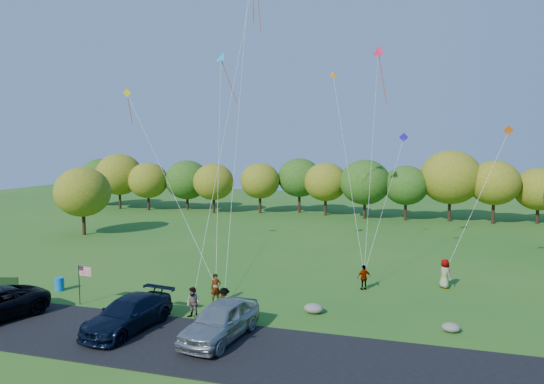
% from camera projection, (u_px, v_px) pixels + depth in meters
% --- Properties ---
extents(ground, '(140.00, 140.00, 0.00)m').
position_uv_depth(ground, '(213.00, 315.00, 26.38)').
color(ground, '#24611B').
rests_on(ground, ground).
extents(asphalt_lane, '(44.00, 6.00, 0.06)m').
position_uv_depth(asphalt_lane, '(179.00, 343.00, 22.55)').
color(asphalt_lane, black).
rests_on(asphalt_lane, ground).
extents(treeline, '(75.69, 28.16, 8.67)m').
position_uv_depth(treeline, '(336.00, 181.00, 60.19)').
color(treeline, '#362013').
rests_on(treeline, ground).
extents(minivan_navy, '(2.90, 5.68, 1.58)m').
position_uv_depth(minivan_navy, '(128.00, 314.00, 24.07)').
color(minivan_navy, black).
rests_on(minivan_navy, asphalt_lane).
extents(minivan_silver, '(2.78, 5.46, 1.78)m').
position_uv_depth(minivan_silver, '(220.00, 320.00, 22.91)').
color(minivan_silver, '#979EA1').
rests_on(minivan_silver, asphalt_lane).
extents(flyer_a, '(0.74, 0.71, 1.70)m').
position_uv_depth(flyer_a, '(216.00, 288.00, 28.38)').
color(flyer_a, '#4C4C59').
rests_on(flyer_a, ground).
extents(flyer_b, '(0.96, 0.83, 1.69)m').
position_uv_depth(flyer_b, '(193.00, 303.00, 25.75)').
color(flyer_b, '#4C4C59').
rests_on(flyer_b, ground).
extents(flyer_c, '(1.21, 1.08, 1.62)m').
position_uv_depth(flyer_c, '(224.00, 303.00, 25.89)').
color(flyer_c, '#4C4C59').
rests_on(flyer_c, ground).
extents(flyer_d, '(1.01, 0.80, 1.60)m').
position_uv_depth(flyer_d, '(364.00, 277.00, 30.86)').
color(flyer_d, '#4C4C59').
rests_on(flyer_d, ground).
extents(flyer_e, '(1.03, 1.10, 1.89)m').
position_uv_depth(flyer_e, '(445.00, 274.00, 31.22)').
color(flyer_e, '#4C4C59').
rests_on(flyer_e, ground).
extents(park_bench, '(1.99, 0.84, 1.12)m').
position_uv_depth(park_bench, '(3.00, 285.00, 29.84)').
color(park_bench, black).
rests_on(park_bench, ground).
extents(trash_barrel, '(0.56, 0.56, 0.84)m').
position_uv_depth(trash_barrel, '(60.00, 284.00, 30.71)').
color(trash_barrel, blue).
rests_on(trash_barrel, ground).
extents(flag_assembly, '(0.86, 0.55, 2.31)m').
position_uv_depth(flag_assembly, '(82.00, 276.00, 27.87)').
color(flag_assembly, black).
rests_on(flag_assembly, ground).
extents(boulder_near, '(1.08, 0.84, 0.54)m').
position_uv_depth(boulder_near, '(314.00, 308.00, 26.61)').
color(boulder_near, gray).
rests_on(boulder_near, ground).
extents(boulder_far, '(0.89, 0.74, 0.47)m').
position_uv_depth(boulder_far, '(451.00, 327.00, 23.94)').
color(boulder_far, gray).
rests_on(boulder_far, ground).
extents(kites_aloft, '(27.82, 6.18, 15.58)m').
position_uv_depth(kites_aloft, '(284.00, 11.00, 35.98)').
color(kites_aloft, red).
rests_on(kites_aloft, ground).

